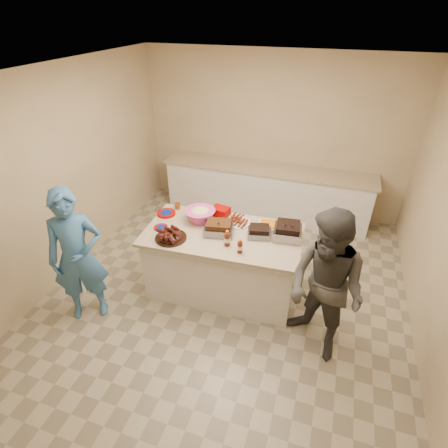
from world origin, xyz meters
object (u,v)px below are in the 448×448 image
(bbq_bottle_b, at_px, (240,252))
(roasting_pan, at_px, (287,237))
(island, at_px, (223,288))
(rib_platter, at_px, (171,238))
(guest_blue, at_px, (93,311))
(bbq_bottle_a, at_px, (227,245))
(coleslaw_bowl, at_px, (200,221))
(plastic_cup, at_px, (178,209))
(guest_gray, at_px, (314,345))
(mustard_bottle, at_px, (207,219))

(bbq_bottle_b, bearing_deg, roasting_pan, 45.57)
(island, xyz_separation_m, rib_platter, (-0.55, -0.30, 0.90))
(guest_blue, bearing_deg, rib_platter, 2.94)
(island, relative_size, bbq_bottle_a, 9.56)
(island, bearing_deg, roasting_pan, 8.51)
(bbq_bottle_a, relative_size, guest_blue, 0.12)
(bbq_bottle_a, bearing_deg, island, 120.10)
(island, bearing_deg, bbq_bottle_b, -48.20)
(island, distance_m, coleslaw_bowl, 0.99)
(coleslaw_bowl, height_order, guest_blue, coleslaw_bowl)
(bbq_bottle_b, distance_m, plastic_cup, 1.26)
(guest_gray, bearing_deg, mustard_bottle, -169.13)
(roasting_pan, xyz_separation_m, bbq_bottle_b, (-0.45, -0.46, 0.00))
(guest_gray, bearing_deg, bbq_bottle_a, -158.30)
(island, relative_size, rib_platter, 5.04)
(roasting_pan, height_order, guest_blue, roasting_pan)
(bbq_bottle_a, bearing_deg, coleslaw_bowl, 140.77)
(roasting_pan, distance_m, bbq_bottle_a, 0.73)
(rib_platter, distance_m, bbq_bottle_b, 0.85)
(bbq_bottle_a, relative_size, plastic_cup, 2.22)
(mustard_bottle, height_order, plastic_cup, mustard_bottle)
(island, bearing_deg, coleslaw_bowl, 150.84)
(coleslaw_bowl, bearing_deg, island, -26.18)
(coleslaw_bowl, distance_m, bbq_bottle_b, 0.82)
(island, relative_size, plastic_cup, 21.22)
(bbq_bottle_a, bearing_deg, plastic_cup, 146.79)
(coleslaw_bowl, bearing_deg, guest_gray, -24.17)
(roasting_pan, bearing_deg, island, -174.37)
(island, xyz_separation_m, roasting_pan, (0.76, 0.15, 0.90))
(plastic_cup, height_order, guest_blue, plastic_cup)
(roasting_pan, relative_size, bbq_bottle_b, 1.81)
(bbq_bottle_a, height_order, plastic_cup, bbq_bottle_a)
(roasting_pan, bearing_deg, guest_gray, -60.01)
(island, distance_m, roasting_pan, 1.19)
(coleslaw_bowl, distance_m, plastic_cup, 0.44)
(bbq_bottle_a, distance_m, guest_blue, 1.92)
(roasting_pan, xyz_separation_m, guest_blue, (-2.18, -1.05, -0.90))
(bbq_bottle_b, bearing_deg, bbq_bottle_a, 154.32)
(roasting_pan, distance_m, guest_blue, 2.58)
(rib_platter, distance_m, mustard_bottle, 0.60)
(rib_platter, bearing_deg, guest_gray, -7.92)
(plastic_cup, bearing_deg, roasting_pan, -7.80)
(coleslaw_bowl, bearing_deg, plastic_cup, 155.40)
(guest_gray, bearing_deg, guest_blue, -134.80)
(island, height_order, guest_gray, island)
(mustard_bottle, bearing_deg, plastic_cup, 165.91)
(rib_platter, distance_m, guest_gray, 2.04)
(mustard_bottle, relative_size, guest_gray, 0.08)
(plastic_cup, xyz_separation_m, guest_gray, (2.03, -0.91, -0.90))
(bbq_bottle_b, xyz_separation_m, guest_blue, (-1.73, -0.59, -0.90))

